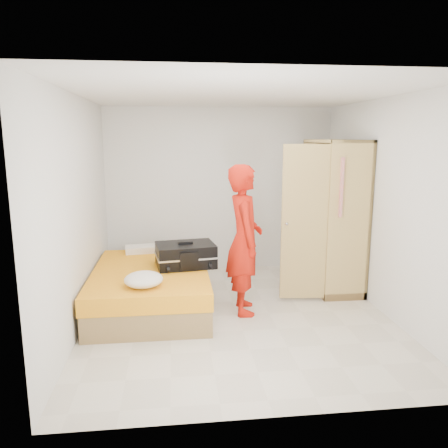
{
  "coord_description": "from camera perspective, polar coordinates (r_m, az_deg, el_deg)",
  "views": [
    {
      "loc": [
        -0.73,
        -4.95,
        2.12
      ],
      "look_at": [
        -0.08,
        0.69,
        1.0
      ],
      "focal_mm": 35.0,
      "sensor_mm": 36.0,
      "label": 1
    }
  ],
  "objects": [
    {
      "name": "pillow",
      "position": [
        6.42,
        -10.46,
        -3.22
      ],
      "size": [
        0.54,
        0.32,
        0.09
      ],
      "primitive_type": "cube",
      "rotation": [
        0.0,
        0.0,
        0.12
      ],
      "color": "white",
      "rests_on": "bed"
    },
    {
      "name": "person",
      "position": [
        5.29,
        2.67,
        -2.07
      ],
      "size": [
        0.45,
        0.67,
        1.82
      ],
      "primitive_type": "imported",
      "rotation": [
        0.0,
        0.0,
        1.55
      ],
      "color": "red",
      "rests_on": "ground"
    },
    {
      "name": "round_cushion",
      "position": [
        4.95,
        -10.45,
        -7.14
      ],
      "size": [
        0.43,
        0.43,
        0.16
      ],
      "primitive_type": "ellipsoid",
      "color": "white",
      "rests_on": "bed"
    },
    {
      "name": "wardrobe",
      "position": [
        6.31,
        13.79,
        0.59
      ],
      "size": [
        1.17,
        1.2,
        2.1
      ],
      "color": "#DCB76B",
      "rests_on": "ground"
    },
    {
      "name": "bed",
      "position": [
        5.69,
        -9.5,
        -8.2
      ],
      "size": [
        1.42,
        2.02,
        0.5
      ],
      "color": "olive",
      "rests_on": "ground"
    },
    {
      "name": "room",
      "position": [
        5.08,
        1.81,
        1.84
      ],
      "size": [
        4.0,
        4.02,
        2.6
      ],
      "color": "beige",
      "rests_on": "ground"
    },
    {
      "name": "suitcase",
      "position": [
        5.64,
        -5.04,
        -4.05
      ],
      "size": [
        0.82,
        0.65,
        0.32
      ],
      "rotation": [
        0.0,
        0.0,
        0.14
      ],
      "color": "black",
      "rests_on": "bed"
    }
  ]
}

